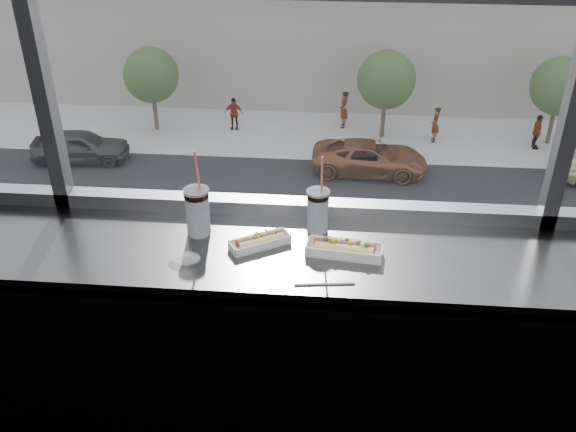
# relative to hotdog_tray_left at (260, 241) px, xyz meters

# --- Properties ---
(wall_back_lower) EXTENTS (6.00, 0.00, 6.00)m
(wall_back_lower) POSITION_rel_hotdog_tray_left_xyz_m (0.13, 0.26, -0.57)
(wall_back_lower) COLOR black
(wall_back_lower) RESTS_ON ground
(counter) EXTENTS (6.00, 0.55, 0.06)m
(counter) POSITION_rel_hotdog_tray_left_xyz_m (0.13, -0.02, -0.05)
(counter) COLOR #5F5F5F
(counter) RESTS_ON ground
(counter_fascia) EXTENTS (6.00, 0.04, 1.04)m
(counter_fascia) POSITION_rel_hotdog_tray_left_xyz_m (0.13, -0.27, -0.57)
(counter_fascia) COLOR #5F5F5F
(counter_fascia) RESTS_ON ground
(hotdog_tray_left) EXTENTS (0.24, 0.18, 0.06)m
(hotdog_tray_left) POSITION_rel_hotdog_tray_left_xyz_m (0.00, 0.00, 0.00)
(hotdog_tray_left) COLOR white
(hotdog_tray_left) RESTS_ON counter
(hotdog_tray_right) EXTENTS (0.29, 0.12, 0.07)m
(hotdog_tray_right) POSITION_rel_hotdog_tray_left_xyz_m (0.32, -0.03, 0.01)
(hotdog_tray_right) COLOR white
(hotdog_tray_right) RESTS_ON counter
(soda_cup_left) EXTENTS (0.10, 0.10, 0.37)m
(soda_cup_left) POSITION_rel_hotdog_tray_left_xyz_m (-0.25, 0.07, 0.09)
(soda_cup_left) COLOR white
(soda_cup_left) RESTS_ON counter
(soda_cup_right) EXTENTS (0.09, 0.09, 0.34)m
(soda_cup_right) POSITION_rel_hotdog_tray_left_xyz_m (0.21, 0.13, 0.08)
(soda_cup_right) COLOR white
(soda_cup_right) RESTS_ON counter
(loose_straw) EXTENTS (0.21, 0.04, 0.01)m
(loose_straw) POSITION_rel_hotdog_tray_left_xyz_m (0.26, -0.23, -0.02)
(loose_straw) COLOR white
(loose_straw) RESTS_ON counter
(wrapper) EXTENTS (0.11, 0.08, 0.03)m
(wrapper) POSITION_rel_hotdog_tray_left_xyz_m (-0.27, -0.13, -0.01)
(wrapper) COLOR silver
(wrapper) RESTS_ON counter
(plaza_ground) EXTENTS (120.00, 120.00, 0.00)m
(plaza_ground) POSITION_rel_hotdog_tray_left_xyz_m (0.13, 43.76, -12.12)
(plaza_ground) COLOR #BABABA
(plaza_ground) RESTS_ON ground
(street_asphalt) EXTENTS (80.00, 10.00, 0.06)m
(street_asphalt) POSITION_rel_hotdog_tray_left_xyz_m (0.13, 20.26, -12.09)
(street_asphalt) COLOR black
(street_asphalt) RESTS_ON plaza_ground
(far_sidewalk) EXTENTS (80.00, 6.00, 0.04)m
(far_sidewalk) POSITION_rel_hotdog_tray_left_xyz_m (0.13, 28.26, -12.10)
(far_sidewalk) COLOR #BABABA
(far_sidewalk) RESTS_ON plaza_ground
(far_building) EXTENTS (50.00, 14.00, 8.00)m
(far_building) POSITION_rel_hotdog_tray_left_xyz_m (0.13, 38.26, -8.12)
(far_building) COLOR gray
(far_building) RESTS_ON plaza_ground
(car_near_b) EXTENTS (3.23, 6.63, 2.14)m
(car_near_b) POSITION_rel_hotdog_tray_left_xyz_m (-6.40, 16.26, -10.99)
(car_near_b) COLOR black
(car_near_b) RESTS_ON street_asphalt
(car_far_b) EXTENTS (2.61, 5.82, 1.91)m
(car_far_b) POSITION_rel_hotdog_tray_left_xyz_m (1.72, 24.26, -11.11)
(car_far_b) COLOR brown
(car_far_b) RESTS_ON street_asphalt
(car_far_a) EXTENTS (3.22, 6.27, 2.00)m
(car_far_a) POSITION_rel_hotdog_tray_left_xyz_m (-11.68, 24.26, -11.06)
(car_far_a) COLOR #343434
(car_far_a) RESTS_ON street_asphalt
(car_near_c) EXTENTS (2.69, 5.77, 1.88)m
(car_near_c) POSITION_rel_hotdog_tray_left_xyz_m (1.43, 16.26, -11.12)
(car_near_c) COLOR maroon
(car_near_c) RESTS_ON street_asphalt
(pedestrian_c) EXTENTS (0.71, 0.95, 2.14)m
(pedestrian_c) POSITION_rel_hotdog_tray_left_xyz_m (5.02, 27.97, -11.01)
(pedestrian_c) COLOR #66605B
(pedestrian_c) RESTS_ON far_sidewalk
(pedestrian_b) EXTENTS (0.77, 1.03, 2.32)m
(pedestrian_b) POSITION_rel_hotdog_tray_left_xyz_m (0.48, 29.38, -10.92)
(pedestrian_b) COLOR #66605B
(pedestrian_b) RESTS_ON far_sidewalk
(pedestrian_a) EXTENTS (0.90, 0.68, 2.03)m
(pedestrian_a) POSITION_rel_hotdog_tray_left_xyz_m (-5.17, 28.64, -11.07)
(pedestrian_a) COLOR #66605B
(pedestrian_a) RESTS_ON far_sidewalk
(pedestrian_d) EXTENTS (0.69, 0.92, 2.08)m
(pedestrian_d) POSITION_rel_hotdog_tray_left_xyz_m (9.86, 27.54, -11.04)
(pedestrian_d) COLOR #66605B
(pedestrian_d) RESTS_ON far_sidewalk
(tree_left) EXTENTS (2.78, 2.78, 4.34)m
(tree_left) POSITION_rel_hotdog_tray_left_xyz_m (-9.19, 28.26, -9.18)
(tree_left) COLOR #47382B
(tree_left) RESTS_ON far_sidewalk
(tree_center) EXTENTS (2.87, 2.87, 4.49)m
(tree_center) POSITION_rel_hotdog_tray_left_xyz_m (2.46, 28.26, -9.08)
(tree_center) COLOR #47382B
(tree_center) RESTS_ON far_sidewalk
(tree_right) EXTENTS (2.81, 2.81, 4.39)m
(tree_right) POSITION_rel_hotdog_tray_left_xyz_m (10.68, 28.26, -9.15)
(tree_right) COLOR #47382B
(tree_right) RESTS_ON far_sidewalk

